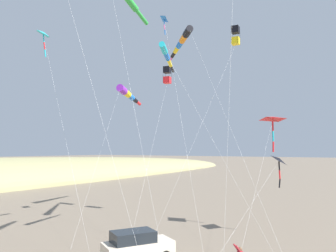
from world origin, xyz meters
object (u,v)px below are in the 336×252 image
(kite_windsock_orange_high_right, at_px, (181,42))
(kite_windsock_white_trailing, at_px, (166,55))
(kite_delta_purple_drifting, at_px, (273,120))
(parked_car, at_px, (137,245))
(kite_windsock_small_distant, at_px, (128,94))
(kite_delta_striped_overhead, at_px, (165,20))
(kite_box_yellow_midlevel, at_px, (235,36))
(kite_delta_green_low_center, at_px, (44,34))
(cooler_box, at_px, (113,247))
(kite_delta_long_streamer_right, at_px, (279,161))
(kite_box_blue_topmost, at_px, (167,75))

(kite_windsock_orange_high_right, distance_m, kite_windsock_white_trailing, 5.17)
(kite_windsock_orange_high_right, height_order, kite_delta_purple_drifting, kite_windsock_orange_high_right)
(parked_car, distance_m, kite_windsock_small_distant, 22.11)
(parked_car, distance_m, kite_delta_striped_overhead, 20.82)
(kite_box_yellow_midlevel, bearing_deg, kite_delta_green_low_center, 31.78)
(parked_car, distance_m, kite_windsock_white_trailing, 14.18)
(kite_windsock_white_trailing, relative_size, kite_delta_purple_drifting, 1.24)
(cooler_box, relative_size, kite_windsock_small_distant, 0.03)
(kite_delta_green_low_center, bearing_deg, kite_delta_long_streamer_right, -159.30)
(kite_windsock_white_trailing, distance_m, kite_windsock_small_distant, 14.29)
(kite_windsock_white_trailing, bearing_deg, kite_box_blue_topmost, -56.62)
(kite_windsock_white_trailing, distance_m, kite_delta_green_low_center, 14.41)
(kite_windsock_white_trailing, bearing_deg, kite_windsock_orange_high_right, -73.72)
(parked_car, xyz_separation_m, kite_windsock_white_trailing, (1.01, -4.79, 13.31))
(kite_delta_striped_overhead, relative_size, kite_box_yellow_midlevel, 1.04)
(kite_box_blue_topmost, xyz_separation_m, kite_delta_purple_drifting, (-11.47, 0.73, -5.47))
(kite_box_yellow_midlevel, relative_size, kite_windsock_white_trailing, 1.27)
(cooler_box, height_order, kite_delta_long_streamer_right, kite_delta_long_streamer_right)
(kite_delta_striped_overhead, xyz_separation_m, kite_delta_purple_drifting, (-9.07, -3.24, -9.73))
(kite_box_yellow_midlevel, height_order, kite_delta_purple_drifting, kite_box_yellow_midlevel)
(kite_delta_striped_overhead, height_order, kite_box_yellow_midlevel, kite_delta_striped_overhead)
(parked_car, xyz_separation_m, kite_delta_long_streamer_right, (-5.75, -11.32, 5.02))
(kite_delta_striped_overhead, height_order, kite_windsock_white_trailing, kite_delta_striped_overhead)
(parked_car, xyz_separation_m, cooler_box, (2.81, -0.93, -0.74))
(cooler_box, xyz_separation_m, kite_windsock_small_distant, (9.55, -12.52, 13.21))
(kite_box_yellow_midlevel, distance_m, kite_windsock_small_distant, 14.32)
(parked_car, height_order, kite_delta_green_low_center, kite_delta_green_low_center)
(kite_delta_long_streamer_right, xyz_separation_m, kite_windsock_white_trailing, (6.76, 6.52, 8.29))
(kite_delta_purple_drifting, bearing_deg, cooler_box, 55.88)
(kite_windsock_white_trailing, relative_size, kite_windsock_small_distant, 0.80)
(kite_box_blue_topmost, bearing_deg, kite_windsock_white_trailing, 123.38)
(kite_delta_striped_overhead, bearing_deg, kite_box_yellow_midlevel, -140.95)
(parked_car, distance_m, kite_box_yellow_midlevel, 21.72)
(kite_delta_green_low_center, bearing_deg, kite_delta_purple_drifting, -155.89)
(kite_windsock_orange_high_right, height_order, kite_windsock_white_trailing, kite_windsock_orange_high_right)
(kite_box_yellow_midlevel, height_order, kite_box_blue_topmost, kite_box_yellow_midlevel)
(kite_windsock_white_trailing, bearing_deg, kite_delta_striped_overhead, -54.68)
(parked_car, relative_size, cooler_box, 7.46)
(kite_delta_long_streamer_right, bearing_deg, kite_windsock_small_distant, -6.72)
(kite_box_yellow_midlevel, bearing_deg, kite_delta_purple_drifting, 163.66)
(kite_windsock_orange_high_right, xyz_separation_m, kite_delta_long_streamer_right, (-8.03, -2.16, -10.76))
(parked_car, relative_size, kite_box_blue_topmost, 0.29)
(kite_box_yellow_midlevel, xyz_separation_m, kite_delta_purple_drifting, (-3.72, 1.09, -8.47))
(kite_box_blue_topmost, bearing_deg, kite_delta_green_low_center, 49.10)
(kite_box_blue_topmost, bearing_deg, parked_car, 116.34)
(parked_car, bearing_deg, kite_box_yellow_midlevel, -95.26)
(kite_box_yellow_midlevel, relative_size, kite_windsock_small_distant, 1.02)
(parked_car, relative_size, kite_delta_green_low_center, 0.25)
(parked_car, distance_m, kite_delta_green_low_center, 23.04)
(cooler_box, distance_m, kite_box_yellow_midlevel, 22.09)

